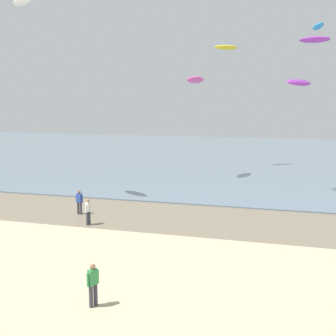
# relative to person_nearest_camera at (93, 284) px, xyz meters

# --- Properties ---
(wet_sand_strip) EXTENTS (120.00, 8.02, 0.01)m
(wet_sand_strip) POSITION_rel_person_nearest_camera_xyz_m (1.01, 13.80, -0.91)
(wet_sand_strip) COLOR #7A6D59
(wet_sand_strip) RESTS_ON ground
(sea) EXTENTS (160.00, 70.00, 0.10)m
(sea) POSITION_rel_person_nearest_camera_xyz_m (1.01, 52.81, -0.87)
(sea) COLOR slate
(sea) RESTS_ON ground
(person_nearest_camera) EXTENTS (0.35, 0.52, 1.71)m
(person_nearest_camera) POSITION_rel_person_nearest_camera_xyz_m (0.00, 0.00, 0.00)
(person_nearest_camera) COLOR #383842
(person_nearest_camera) RESTS_ON ground
(person_by_waterline) EXTENTS (0.26, 0.57, 1.71)m
(person_by_waterline) POSITION_rel_person_nearest_camera_xyz_m (-5.45, 10.46, 0.00)
(person_by_waterline) COLOR #383842
(person_by_waterline) RESTS_ON ground
(person_left_flank) EXTENTS (0.57, 0.25, 1.71)m
(person_left_flank) POSITION_rel_person_nearest_camera_xyz_m (-7.29, 12.80, 0.00)
(person_left_flank) COLOR #383842
(person_left_flank) RESTS_ON ground
(kite_aloft_1) EXTENTS (1.17, 2.79, 0.68)m
(kite_aloft_1) POSITION_rel_person_nearest_camera_xyz_m (8.54, 27.13, 13.44)
(kite_aloft_1) COLOR #2384D1
(kite_aloft_3) EXTENTS (3.13, 2.66, 0.54)m
(kite_aloft_3) POSITION_rel_person_nearest_camera_xyz_m (-13.11, 15.70, 14.46)
(kite_aloft_3) COLOR white
(kite_aloft_5) EXTENTS (1.86, 3.68, 0.92)m
(kite_aloft_5) POSITION_rel_person_nearest_camera_xyz_m (-2.91, 29.74, 9.19)
(kite_aloft_5) COLOR #E54C99
(kite_aloft_6) EXTENTS (3.08, 2.68, 0.68)m
(kite_aloft_6) POSITION_rel_person_nearest_camera_xyz_m (-1.33, 38.72, 13.37)
(kite_aloft_6) COLOR yellow
(kite_aloft_9) EXTENTS (1.96, 2.25, 0.60)m
(kite_aloft_9) POSITION_rel_person_nearest_camera_xyz_m (7.18, 14.65, 8.10)
(kite_aloft_9) COLOR purple
(kite_aloft_10) EXTENTS (2.28, 0.94, 0.63)m
(kite_aloft_10) POSITION_rel_person_nearest_camera_xyz_m (8.16, 21.36, 11.56)
(kite_aloft_10) COLOR purple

